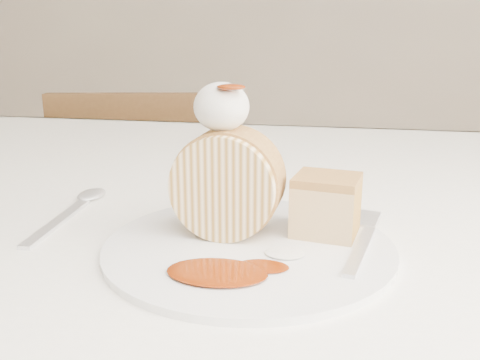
# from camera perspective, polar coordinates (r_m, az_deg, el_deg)

# --- Properties ---
(table) EXTENTS (1.40, 0.90, 0.75)m
(table) POSITION_cam_1_polar(r_m,az_deg,el_deg) (0.71, 3.33, -7.64)
(table) COLOR white
(table) RESTS_ON ground
(chair_far) EXTENTS (0.44, 0.44, 0.79)m
(chair_far) POSITION_cam_1_polar(r_m,az_deg,el_deg) (1.50, -10.98, -3.55)
(chair_far) COLOR brown
(chair_far) RESTS_ON ground
(plate) EXTENTS (0.30, 0.30, 0.01)m
(plate) POSITION_cam_1_polar(r_m,az_deg,el_deg) (0.49, 0.94, -7.15)
(plate) COLOR white
(plate) RESTS_ON table
(roulade_slice) EXTENTS (0.10, 0.06, 0.10)m
(roulade_slice) POSITION_cam_1_polar(r_m,az_deg,el_deg) (0.50, -1.36, -0.39)
(roulade_slice) COLOR beige
(roulade_slice) RESTS_ON plate
(cake_chunk) EXTENTS (0.07, 0.06, 0.05)m
(cake_chunk) POSITION_cam_1_polar(r_m,az_deg,el_deg) (0.51, 9.15, -3.04)
(cake_chunk) COLOR #A77F3F
(cake_chunk) RESTS_ON plate
(whipped_cream) EXTENTS (0.05, 0.05, 0.04)m
(whipped_cream) POSITION_cam_1_polar(r_m,az_deg,el_deg) (0.48, -1.98, 7.81)
(whipped_cream) COLOR white
(whipped_cream) RESTS_ON roulade_slice
(caramel_drizzle) EXTENTS (0.03, 0.02, 0.01)m
(caramel_drizzle) POSITION_cam_1_polar(r_m,az_deg,el_deg) (0.46, -0.95, 10.58)
(caramel_drizzle) COLOR #6C2004
(caramel_drizzle) RESTS_ON whipped_cream
(caramel_pool) EXTENTS (0.09, 0.07, 0.00)m
(caramel_pool) POSITION_cam_1_polar(r_m,az_deg,el_deg) (0.43, -2.48, -9.78)
(caramel_pool) COLOR #6C2004
(caramel_pool) RESTS_ON plate
(fork) EXTENTS (0.05, 0.16, 0.00)m
(fork) POSITION_cam_1_polar(r_m,az_deg,el_deg) (0.48, 12.71, -7.29)
(fork) COLOR silver
(fork) RESTS_ON plate
(spoon) EXTENTS (0.04, 0.17, 0.00)m
(spoon) POSITION_cam_1_polar(r_m,az_deg,el_deg) (0.58, -18.88, -4.27)
(spoon) COLOR silver
(spoon) RESTS_ON table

